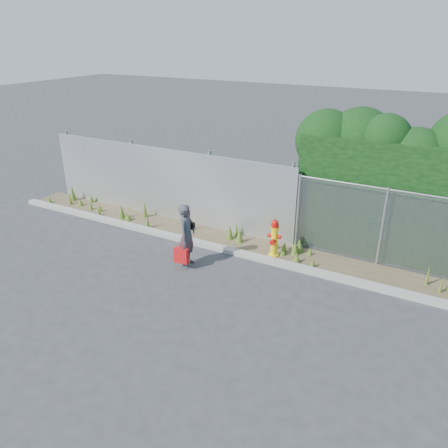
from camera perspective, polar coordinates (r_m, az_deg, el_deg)
ground at (r=10.08m, az=-2.31°, el=-8.39°), size 80.00×80.00×0.00m
curb at (r=11.42m, az=2.28°, el=-3.89°), size 16.00×0.22×0.12m
weed_strip at (r=12.04m, az=2.23°, el=-1.94°), size 16.00×1.29×0.55m
corrugated_fence at (r=13.53m, az=-7.79°, el=5.25°), size 8.50×0.21×2.30m
chainlink_fence at (r=11.18m, az=25.22°, el=-1.43°), size 6.50×0.07×2.05m
hedge at (r=11.83m, az=26.79°, el=4.99°), size 7.67×1.96×3.80m
fire_hydrant at (r=11.26m, az=6.57°, el=-1.90°), size 0.35×0.32×1.06m
woman at (r=10.69m, az=-4.85°, el=-1.49°), size 0.49×0.65×1.63m
red_tote_bag at (r=10.72m, az=-5.63°, el=-4.12°), size 0.35×0.13×0.46m
black_shoulder_bag at (r=10.73m, az=-4.44°, el=-0.20°), size 0.23×0.10×0.17m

